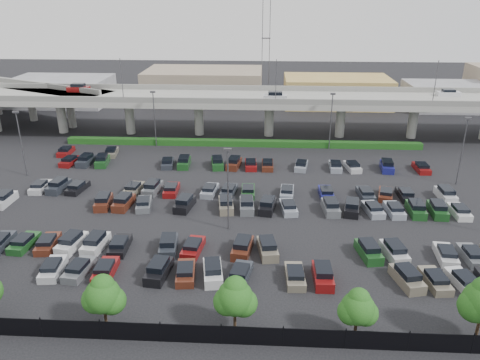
% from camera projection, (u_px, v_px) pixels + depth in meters
% --- Properties ---
extents(ground, '(280.00, 280.00, 0.00)m').
position_uv_depth(ground, '(233.00, 201.00, 64.36)').
color(ground, black).
extents(overpass, '(150.00, 13.00, 15.80)m').
position_uv_depth(overpass, '(243.00, 101.00, 91.38)').
color(overpass, gray).
rests_on(overpass, ground).
extents(on_ramp, '(50.93, 30.13, 8.80)m').
position_uv_depth(on_ramp, '(13.00, 88.00, 104.28)').
color(on_ramp, gray).
rests_on(on_ramp, ground).
extents(hedge, '(66.00, 1.60, 1.10)m').
position_uv_depth(hedge, '(242.00, 143.00, 87.29)').
color(hedge, '#153E12').
rests_on(hedge, ground).
extents(fence, '(70.00, 0.10, 2.00)m').
position_uv_depth(fence, '(209.00, 334.00, 38.11)').
color(fence, black).
rests_on(fence, ground).
extents(tree_row, '(65.07, 3.66, 5.94)m').
position_uv_depth(tree_row, '(219.00, 297.00, 38.45)').
color(tree_row, '#332316').
rests_on(tree_row, ground).
extents(parked_cars, '(62.76, 41.66, 1.67)m').
position_uv_depth(parked_cars, '(227.00, 210.00, 60.34)').
color(parked_cars, navy).
rests_on(parked_cars, ground).
extents(light_poles, '(66.90, 48.38, 10.30)m').
position_uv_depth(light_poles, '(204.00, 153.00, 64.08)').
color(light_poles, '#46454A').
rests_on(light_poles, ground).
extents(distant_buildings, '(138.00, 24.00, 9.00)m').
position_uv_depth(distant_buildings, '(298.00, 89.00, 119.53)').
color(distant_buildings, slate).
rests_on(distant_buildings, ground).
extents(comm_tower, '(2.40, 2.40, 30.00)m').
position_uv_depth(comm_tower, '(266.00, 36.00, 126.78)').
color(comm_tower, '#46454A').
rests_on(comm_tower, ground).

